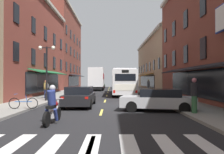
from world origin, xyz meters
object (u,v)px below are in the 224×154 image
Objects in this scene: sedan_near at (79,96)px; bicycle_near at (22,103)px; transit_bus at (121,82)px; pedestrian_near at (45,89)px; sedan_far at (99,85)px; motorcycle_rider at (51,107)px; sedan_mid at (157,100)px; pedestrian_mid at (147,86)px; pedestrian_far at (193,95)px; box_truck at (96,79)px; street_lamp_twin at (46,70)px.

sedan_near is 2.69× the size of bicycle_near.
sedan_near is 3.82m from bicycle_near.
transit_bus reaches higher than pedestrian_near.
sedan_far is 2.67× the size of pedestrian_near.
pedestrian_near is (-7.57, -7.06, -0.58)m from transit_bus.
sedan_mid is at bearing 35.28° from motorcycle_rider.
motorcycle_rider is at bearing -144.72° from sedan_mid.
bicycle_near is 19.97m from pedestrian_mid.
pedestrian_far is at bearing -79.11° from sedan_far.
pedestrian_far is at bearing -30.90° from sedan_near.
sedan_near is 2.73× the size of pedestrian_near.
transit_bus is 19.71m from sedan_far.
transit_bus is at bearing -5.21° from pedestrian_near.
sedan_mid is 34.33m from sedan_far.
sedan_far is at bearing 33.77° from pedestrian_near.
box_truck is at bearing 90.17° from motorcycle_rider.
transit_bus is 10.77m from box_truck.
sedan_near is at bearing -101.18° from pedestrian_near.
motorcycle_rider is at bearing 82.72° from pedestrian_mid.
pedestrian_mid is (7.66, -7.62, -0.93)m from box_truck.
box_truck is at bearing 111.49° from transit_bus.
box_truck is at bearing -90.54° from sedan_far.
bicycle_near is at bearing -94.60° from sedan_far.
pedestrian_near is (-0.98, 7.63, 0.53)m from bicycle_near.
sedan_far is at bearing 89.46° from box_truck.
motorcycle_rider reaches higher than sedan_near.
bicycle_near is 0.94× the size of pedestrian_far.
street_lamp_twin is (-2.92, 8.91, 1.98)m from motorcycle_rider.
pedestrian_mid is at bearing 63.77° from sedan_near.
pedestrian_mid reaches higher than sedan_near.
street_lamp_twin reaches higher than pedestrian_mid.
sedan_near is 6.66m from pedestrian_near.
street_lamp_twin reaches higher than sedan_mid.
motorcycle_rider is at bearing -89.83° from box_truck.
pedestrian_near is at bearing -101.99° from box_truck.
sedan_far is (-0.29, 31.68, -0.03)m from sedan_near.
sedan_far is 2.57× the size of pedestrian_mid.
sedan_far is at bearing -53.11° from pedestrian_mid.
transit_bus is 2.68× the size of sedan_near.
box_truck is at bearing 102.36° from sedan_mid.
sedan_far is at bearing 84.20° from street_lamp_twin.
pedestrian_far is 0.40× the size of street_lamp_twin.
transit_bus is 14.71m from sedan_mid.
sedan_near is 5.49m from sedan_mid.
pedestrian_far is (6.85, -35.61, 0.41)m from sedan_far.
street_lamp_twin is at bearing -98.29° from box_truck.
street_lamp_twin is at bearing 147.99° from sedan_mid.
pedestrian_far reaches higher than pedestrian_mid.
box_truck is 1.45× the size of street_lamp_twin.
pedestrian_far is at bearing 16.79° from motorcycle_rider.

